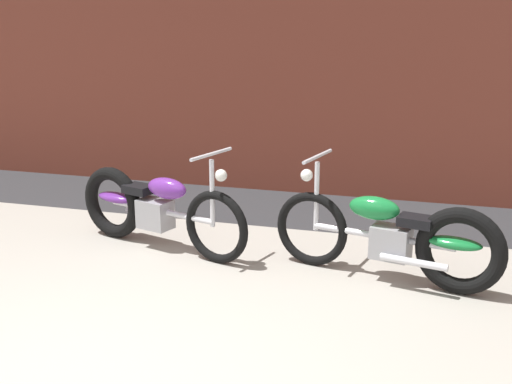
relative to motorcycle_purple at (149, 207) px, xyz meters
name	(u,v)px	position (x,y,z in m)	size (l,w,h in m)	color
sidewalk_slab	(187,289)	(0.74, -0.88, -0.40)	(36.00, 3.50, 0.01)	#9E998E
motorcycle_purple	(149,207)	(0.00, 0.00, 0.00)	(1.95, 0.81, 1.03)	black
motorcycle_green	(400,237)	(2.40, -0.23, 0.00)	(1.98, 0.73, 1.03)	black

